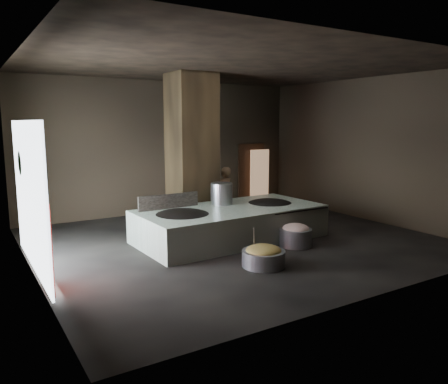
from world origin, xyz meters
TOP-DOWN VIEW (x-y plane):
  - floor at (0.00, 0.00)m, footprint 10.00×9.00m
  - ceiling at (0.00, 0.00)m, footprint 10.00×9.00m
  - back_wall at (0.00, 4.55)m, footprint 10.00×0.10m
  - front_wall at (0.00, -4.55)m, footprint 10.00×0.10m
  - left_wall at (-5.05, 0.00)m, footprint 0.10×9.00m
  - right_wall at (5.05, 0.00)m, footprint 0.10×9.00m
  - pillar at (-0.30, 1.90)m, footprint 1.20×1.20m
  - hearth_platform at (-0.05, 0.18)m, footprint 5.03×2.55m
  - platform_cap at (-0.05, 0.18)m, footprint 4.83×2.32m
  - wok_left at (-1.50, 0.13)m, footprint 1.56×1.56m
  - wok_left_rim at (-1.50, 0.13)m, footprint 1.59×1.59m
  - wok_right at (1.30, 0.23)m, footprint 1.45×1.45m
  - wok_right_rim at (1.30, 0.23)m, footprint 1.48×1.48m
  - stock_pot at (0.00, 0.73)m, footprint 0.60×0.60m
  - splash_guard at (-1.50, 0.93)m, footprint 1.72×0.13m
  - cook at (0.88, 1.99)m, footprint 0.74×0.60m
  - veg_basin at (-0.63, -2.09)m, footprint 1.14×1.14m
  - veg_fill at (-0.63, -2.09)m, footprint 0.78×0.78m
  - ladle at (-0.78, -1.94)m, footprint 0.26×0.31m
  - meat_basin at (1.01, -1.25)m, footprint 0.96×0.96m
  - meat_fill at (1.01, -1.25)m, footprint 0.68×0.68m
  - doorway_near at (1.20, 4.45)m, footprint 1.18×0.08m
  - doorway_near_glow at (1.46, 4.62)m, footprint 0.79×0.04m
  - doorway_far at (3.60, 4.45)m, footprint 1.18×0.08m
  - doorway_far_glow at (3.80, 4.15)m, footprint 0.86×0.04m
  - left_opening at (-4.95, 0.20)m, footprint 0.04×4.20m
  - pavilion_sliver at (-4.88, -1.10)m, footprint 0.05×0.90m
  - tree_silhouette at (-4.85, 1.30)m, footprint 0.28×1.10m

SIDE VIEW (x-z plane):
  - floor at x=0.00m, z-range -0.10..0.00m
  - veg_basin at x=-0.63m, z-range 0.00..0.35m
  - meat_basin at x=1.01m, z-range 0.00..0.45m
  - veg_fill at x=-0.63m, z-range 0.23..0.47m
  - hearth_platform at x=-0.05m, z-range 0.00..0.86m
  - meat_fill at x=1.01m, z-range 0.32..0.58m
  - ladle at x=-0.78m, z-range 0.21..0.89m
  - wok_left at x=-1.50m, z-range 0.54..0.96m
  - wok_right at x=1.30m, z-range 0.55..0.95m
  - platform_cap at x=-0.05m, z-range 0.80..0.83m
  - wok_left_rim at x=-1.50m, z-range 0.79..0.85m
  - wok_right_rim at x=1.30m, z-range 0.79..0.85m
  - pavilion_sliver at x=-4.88m, z-range 0.00..1.70m
  - cook at x=0.88m, z-range 0.00..1.74m
  - splash_guard at x=-1.50m, z-range 0.82..1.24m
  - doorway_near_glow at x=1.46m, z-range 0.11..1.99m
  - doorway_far_glow at x=3.80m, z-range 0.03..2.07m
  - doorway_near at x=1.20m, z-range -0.09..2.29m
  - doorway_far at x=3.60m, z-range -0.09..2.29m
  - stock_pot at x=0.00m, z-range 0.81..1.45m
  - left_opening at x=-4.95m, z-range 0.05..3.15m
  - tree_silhouette at x=-4.85m, z-range 1.65..2.75m
  - back_wall at x=0.00m, z-range 0.00..4.50m
  - front_wall at x=0.00m, z-range 0.00..4.50m
  - left_wall at x=-5.05m, z-range 0.00..4.50m
  - right_wall at x=5.05m, z-range 0.00..4.50m
  - pillar at x=-0.30m, z-range 0.00..4.50m
  - ceiling at x=0.00m, z-range 4.50..4.60m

